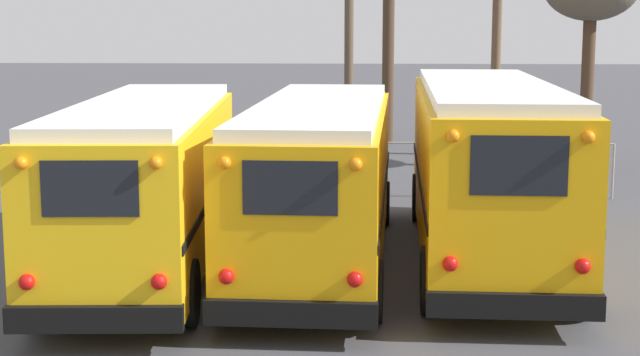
% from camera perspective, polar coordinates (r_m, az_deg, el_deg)
% --- Properties ---
extents(ground_plane, '(160.00, 160.00, 0.00)m').
position_cam_1_polar(ground_plane, '(18.65, 0.05, -4.73)').
color(ground_plane, '#424247').
extents(school_bus_0, '(2.93, 9.48, 3.07)m').
position_cam_1_polar(school_bus_0, '(17.78, -10.00, -0.05)').
color(school_bus_0, yellow).
rests_on(school_bus_0, ground).
extents(school_bus_1, '(2.78, 9.90, 3.02)m').
position_cam_1_polar(school_bus_1, '(18.02, 0.01, 0.11)').
color(school_bus_1, '#E5A00C').
rests_on(school_bus_1, ground).
extents(school_bus_2, '(2.77, 9.84, 3.35)m').
position_cam_1_polar(school_bus_2, '(18.48, 9.60, 0.78)').
color(school_bus_2, '#E5A00C').
rests_on(school_bus_2, ground).
extents(utility_pole, '(1.80, 0.27, 7.04)m').
position_cam_1_polar(utility_pole, '(29.45, 1.69, 7.69)').
color(utility_pole, brown).
rests_on(utility_pole, ground).
extents(fence_line, '(14.19, 0.06, 1.42)m').
position_cam_1_polar(fence_line, '(24.90, 0.73, 1.11)').
color(fence_line, '#939399').
rests_on(fence_line, ground).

